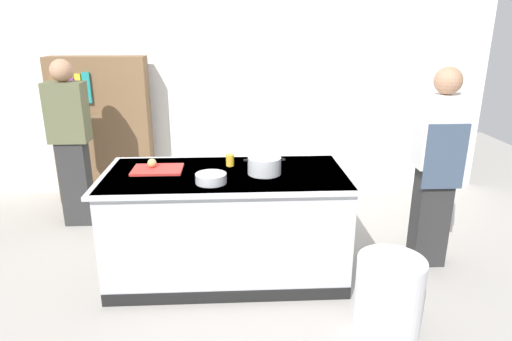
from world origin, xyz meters
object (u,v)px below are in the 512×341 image
Objects in this scene: juice_cup at (230,160)px; bookshelf at (103,130)px; onion at (152,163)px; mixing_bowl at (211,178)px; trash_bin at (389,295)px; stock_pot at (264,166)px; person_chef at (437,165)px; person_guest at (71,140)px.

juice_cup is 0.06× the size of bookshelf.
bookshelf is (-0.86, 1.68, -0.10)m from onion.
mixing_bowl is at bearing -108.67° from juice_cup.
stock_pot is at bearing 135.60° from trash_bin.
trash_bin is 0.32× the size of person_chef.
bookshelf reaches higher than trash_bin.
juice_cup is (0.64, 0.07, -0.01)m from onion.
mixing_bowl is at bearing -154.94° from stock_pot.
person_chef reaches higher than juice_cup.
person_guest reaches higher than bookshelf.
mixing_bowl is at bearing -56.21° from bookshelf.
person_guest reaches higher than juice_cup.
person_guest is (-2.70, 1.91, 0.64)m from trash_bin.
mixing_bowl is (0.49, -0.35, -0.02)m from onion.
mixing_bowl reaches higher than trash_bin.
bookshelf reaches higher than juice_cup.
mixing_bowl is 1.90m from person_chef.
stock_pot is at bearing 25.06° from mixing_bowl.
stock_pot reaches higher than juice_cup.
onion is at bearing 170.44° from stock_pot.
mixing_bowl is 0.14× the size of bookshelf.
stock_pot is 2.55m from bookshelf.
stock_pot is 0.19× the size of person_chef.
person_guest is at bearing 135.36° from onion.
mixing_bowl is (-0.41, -0.19, -0.03)m from stock_pot.
onion is 2.37m from person_chef.
juice_cup is 0.06× the size of person_chef.
onion is at bearing -62.84° from bookshelf.
stock_pot is 3.30× the size of juice_cup.
onion is 0.73× the size of juice_cup.
onion is 0.04× the size of person_chef.
trash_bin is 0.32× the size of person_guest.
juice_cup is at bearing 71.33° from mixing_bowl.
bookshelf reaches higher than onion.
bookshelf reaches higher than stock_pot.
bookshelf is at bearing 123.79° from mixing_bowl.
trash_bin is at bearing 71.70° from person_guest.
onion is 0.60m from mixing_bowl.
person_chef is (0.66, 0.89, 0.64)m from trash_bin.
mixing_bowl is 0.14× the size of person_chef.
bookshelf is at bearing 132.91° from juice_cup.
mixing_bowl is at bearing 99.06° from person_chef.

